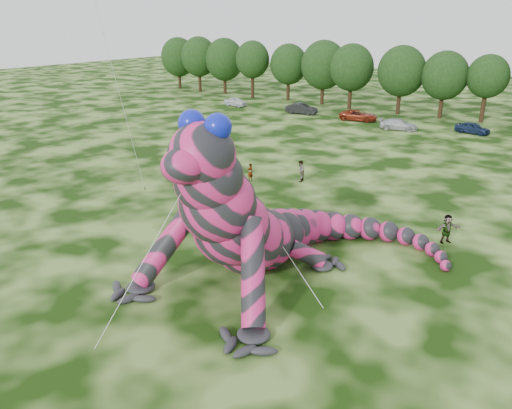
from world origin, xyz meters
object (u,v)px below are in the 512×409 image
(tree_0, at_px, (179,63))
(tree_6, at_px, (351,77))
(car_2, at_px, (358,115))
(inflatable_gecko, at_px, (262,186))
(tree_9, at_px, (486,89))
(car_4, at_px, (473,128))
(tree_2, at_px, (225,66))
(car_0, at_px, (236,102))
(car_1, at_px, (302,109))
(tree_5, at_px, (323,72))
(spectator_5, at_px, (447,229))
(spectator_1, at_px, (300,171))
(tree_7, at_px, (401,80))
(tree_1, at_px, (199,64))
(tree_3, at_px, (252,70))
(tree_4, at_px, (288,72))
(spectator_0, at_px, (250,172))
(tree_8, at_px, (444,85))
(car_3, at_px, (398,125))

(tree_0, xyz_separation_m, tree_6, (37.00, -2.55, -0.01))
(car_2, bearing_deg, inflatable_gecko, -173.23)
(tree_9, xyz_separation_m, car_4, (0.67, -7.89, -3.66))
(tree_2, relative_size, car_0, 2.45)
(car_1, distance_m, car_4, 23.12)
(tree_5, relative_size, spectator_5, 5.36)
(car_4, relative_size, spectator_1, 2.18)
(car_2, relative_size, spectator_1, 2.75)
(tree_7, distance_m, car_4, 14.49)
(tree_1, xyz_separation_m, car_4, (50.09, -8.60, -4.23))
(tree_3, height_order, tree_4, tree_3)
(tree_2, relative_size, tree_4, 1.06)
(tree_1, distance_m, spectator_1, 56.18)
(car_0, distance_m, spectator_0, 38.06)
(tree_5, height_order, spectator_5, tree_5)
(inflatable_gecko, distance_m, tree_7, 50.55)
(tree_2, relative_size, car_2, 1.92)
(tree_2, bearing_deg, tree_6, -4.67)
(tree_2, height_order, spectator_5, tree_2)
(tree_8, bearing_deg, tree_7, -178.22)
(spectator_1, height_order, spectator_0, spectator_1)
(tree_0, relative_size, tree_2, 0.99)
(tree_4, bearing_deg, tree_7, -5.57)
(inflatable_gecko, relative_size, tree_9, 2.14)
(tree_8, height_order, spectator_5, tree_8)
(car_4, bearing_deg, tree_9, 15.09)
(tree_3, relative_size, car_4, 2.37)
(tree_6, relative_size, spectator_1, 5.20)
(car_3, bearing_deg, tree_8, -22.47)
(tree_3, bearing_deg, tree_4, 15.14)
(car_3, bearing_deg, car_1, 68.92)
(car_1, bearing_deg, tree_5, 3.88)
(inflatable_gecko, relative_size, tree_6, 1.96)
(spectator_5, bearing_deg, tree_6, 70.95)
(tree_9, distance_m, car_1, 24.23)
(car_1, bearing_deg, tree_2, 59.08)
(tree_8, xyz_separation_m, spectator_0, (-5.00, -37.69, -3.69))
(spectator_1, bearing_deg, inflatable_gecko, 7.90)
(inflatable_gecko, relative_size, spectator_0, 11.86)
(inflatable_gecko, xyz_separation_m, car_2, (-12.85, 41.74, -3.95))
(tree_4, relative_size, tree_8, 1.01)
(tree_6, bearing_deg, car_3, -42.10)
(spectator_0, bearing_deg, car_1, -147.79)
(car_1, distance_m, car_3, 15.36)
(tree_6, bearing_deg, tree_7, 0.92)
(tree_7, bearing_deg, car_4, -31.87)
(car_4, relative_size, spectator_0, 2.54)
(car_2, xyz_separation_m, spectator_0, (3.46, -29.76, 0.09))
(tree_3, relative_size, tree_4, 1.04)
(tree_2, distance_m, car_1, 24.10)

